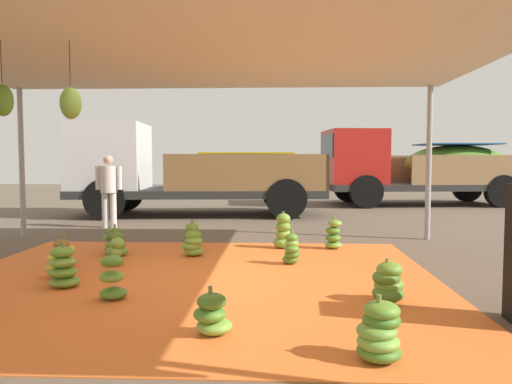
{
  "coord_description": "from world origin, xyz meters",
  "views": [
    {
      "loc": [
        1.05,
        -5.91,
        1.47
      ],
      "look_at": [
        0.66,
        2.94,
        0.89
      ],
      "focal_mm": 34.89,
      "sensor_mm": 36.0,
      "label": 1
    }
  ],
  "objects_px": {
    "banana_bunch_2": "(116,245)",
    "banana_bunch_7": "(379,333)",
    "banana_bunch_6": "(212,315)",
    "cargo_truck_main": "(186,171)",
    "banana_bunch_14": "(334,235)",
    "banana_bunch_12": "(192,234)",
    "worker_0": "(109,186)",
    "banana_bunch_8": "(283,232)",
    "banana_bunch_5": "(388,283)",
    "banana_bunch_9": "(193,244)",
    "banana_bunch_13": "(114,241)",
    "banana_bunch_3": "(64,254)",
    "banana_bunch_10": "(112,279)",
    "banana_bunch_15": "(115,253)",
    "banana_bunch_4": "(291,250)",
    "cargo_truck_far": "(416,166)",
    "banana_bunch_0": "(63,268)",
    "banana_bunch_11": "(61,263)"
  },
  "relations": [
    {
      "from": "banana_bunch_2",
      "to": "banana_bunch_7",
      "type": "height_order",
      "value": "banana_bunch_7"
    },
    {
      "from": "banana_bunch_6",
      "to": "cargo_truck_main",
      "type": "distance_m",
      "value": 9.23
    },
    {
      "from": "banana_bunch_7",
      "to": "banana_bunch_14",
      "type": "xyz_separation_m",
      "value": [
        0.17,
        4.53,
        0.02
      ]
    },
    {
      "from": "banana_bunch_12",
      "to": "worker_0",
      "type": "bearing_deg",
      "value": 135.38
    },
    {
      "from": "banana_bunch_8",
      "to": "banana_bunch_12",
      "type": "height_order",
      "value": "banana_bunch_8"
    },
    {
      "from": "cargo_truck_main",
      "to": "banana_bunch_5",
      "type": "bearing_deg",
      "value": -65.75
    },
    {
      "from": "banana_bunch_9",
      "to": "banana_bunch_13",
      "type": "relative_size",
      "value": 1.0
    },
    {
      "from": "banana_bunch_3",
      "to": "banana_bunch_8",
      "type": "relative_size",
      "value": 0.71
    },
    {
      "from": "banana_bunch_10",
      "to": "banana_bunch_15",
      "type": "relative_size",
      "value": 1.22
    },
    {
      "from": "banana_bunch_7",
      "to": "banana_bunch_12",
      "type": "relative_size",
      "value": 1.11
    },
    {
      "from": "banana_bunch_14",
      "to": "banana_bunch_8",
      "type": "bearing_deg",
      "value": 178.53
    },
    {
      "from": "banana_bunch_9",
      "to": "banana_bunch_6",
      "type": "bearing_deg",
      "value": -77.58
    },
    {
      "from": "banana_bunch_3",
      "to": "worker_0",
      "type": "relative_size",
      "value": 0.28
    },
    {
      "from": "banana_bunch_5",
      "to": "banana_bunch_4",
      "type": "bearing_deg",
      "value": 118.17
    },
    {
      "from": "banana_bunch_3",
      "to": "banana_bunch_13",
      "type": "xyz_separation_m",
      "value": [
        0.33,
        1.11,
        -0.0
      ]
    },
    {
      "from": "banana_bunch_10",
      "to": "cargo_truck_far",
      "type": "height_order",
      "value": "cargo_truck_far"
    },
    {
      "from": "banana_bunch_3",
      "to": "cargo_truck_far",
      "type": "xyz_separation_m",
      "value": [
        7.37,
        9.69,
        1.05
      ]
    },
    {
      "from": "banana_bunch_5",
      "to": "banana_bunch_8",
      "type": "bearing_deg",
      "value": 109.25
    },
    {
      "from": "banana_bunch_0",
      "to": "banana_bunch_15",
      "type": "relative_size",
      "value": 1.2
    },
    {
      "from": "banana_bunch_5",
      "to": "banana_bunch_9",
      "type": "bearing_deg",
      "value": 136.59
    },
    {
      "from": "banana_bunch_0",
      "to": "banana_bunch_11",
      "type": "bearing_deg",
      "value": 117.42
    },
    {
      "from": "banana_bunch_5",
      "to": "banana_bunch_6",
      "type": "xyz_separation_m",
      "value": [
        -1.68,
        -1.07,
        -0.03
      ]
    },
    {
      "from": "cargo_truck_main",
      "to": "cargo_truck_far",
      "type": "distance_m",
      "value": 7.62
    },
    {
      "from": "banana_bunch_2",
      "to": "banana_bunch_10",
      "type": "bearing_deg",
      "value": -72.43
    },
    {
      "from": "banana_bunch_12",
      "to": "cargo_truck_main",
      "type": "height_order",
      "value": "cargo_truck_main"
    },
    {
      "from": "banana_bunch_0",
      "to": "banana_bunch_7",
      "type": "relative_size",
      "value": 1.07
    },
    {
      "from": "banana_bunch_3",
      "to": "banana_bunch_6",
      "type": "height_order",
      "value": "banana_bunch_3"
    },
    {
      "from": "banana_bunch_13",
      "to": "worker_0",
      "type": "xyz_separation_m",
      "value": [
        -1.04,
        2.78,
        0.72
      ]
    },
    {
      "from": "banana_bunch_9",
      "to": "cargo_truck_far",
      "type": "distance_m",
      "value": 10.63
    },
    {
      "from": "banana_bunch_9",
      "to": "banana_bunch_13",
      "type": "xyz_separation_m",
      "value": [
        -1.31,
        0.3,
        -0.01
      ]
    },
    {
      "from": "banana_bunch_3",
      "to": "banana_bunch_12",
      "type": "xyz_separation_m",
      "value": [
        1.46,
        1.75,
        0.01
      ]
    },
    {
      "from": "banana_bunch_11",
      "to": "banana_bunch_14",
      "type": "xyz_separation_m",
      "value": [
        3.6,
        2.14,
        0.04
      ]
    },
    {
      "from": "banana_bunch_3",
      "to": "banana_bunch_6",
      "type": "xyz_separation_m",
      "value": [
        2.37,
        -2.56,
        -0.01
      ]
    },
    {
      "from": "banana_bunch_3",
      "to": "cargo_truck_main",
      "type": "height_order",
      "value": "cargo_truck_main"
    },
    {
      "from": "banana_bunch_4",
      "to": "cargo_truck_main",
      "type": "height_order",
      "value": "cargo_truck_main"
    },
    {
      "from": "banana_bunch_12",
      "to": "cargo_truck_far",
      "type": "xyz_separation_m",
      "value": [
        5.92,
        7.94,
        1.05
      ]
    },
    {
      "from": "banana_bunch_2",
      "to": "banana_bunch_5",
      "type": "height_order",
      "value": "banana_bunch_5"
    },
    {
      "from": "banana_bunch_9",
      "to": "worker_0",
      "type": "relative_size",
      "value": 0.28
    },
    {
      "from": "banana_bunch_5",
      "to": "banana_bunch_12",
      "type": "relative_size",
      "value": 1.03
    },
    {
      "from": "banana_bunch_15",
      "to": "cargo_truck_far",
      "type": "height_order",
      "value": "cargo_truck_far"
    },
    {
      "from": "banana_bunch_2",
      "to": "banana_bunch_8",
      "type": "relative_size",
      "value": 0.72
    },
    {
      "from": "banana_bunch_8",
      "to": "banana_bunch_15",
      "type": "bearing_deg",
      "value": -147.33
    },
    {
      "from": "banana_bunch_4",
      "to": "banana_bunch_6",
      "type": "bearing_deg",
      "value": -104.54
    },
    {
      "from": "banana_bunch_4",
      "to": "banana_bunch_7",
      "type": "distance_m",
      "value": 3.35
    },
    {
      "from": "banana_bunch_3",
      "to": "banana_bunch_7",
      "type": "xyz_separation_m",
      "value": [
        3.66,
        -3.02,
        0.03
      ]
    },
    {
      "from": "banana_bunch_6",
      "to": "banana_bunch_8",
      "type": "distance_m",
      "value": 4.14
    },
    {
      "from": "banana_bunch_0",
      "to": "cargo_truck_far",
      "type": "xyz_separation_m",
      "value": [
        6.92,
        10.77,
        1.02
      ]
    },
    {
      "from": "banana_bunch_5",
      "to": "banana_bunch_9",
      "type": "relative_size",
      "value": 1.03
    },
    {
      "from": "banana_bunch_8",
      "to": "banana_bunch_9",
      "type": "relative_size",
      "value": 1.39
    },
    {
      "from": "banana_bunch_10",
      "to": "cargo_truck_main",
      "type": "relative_size",
      "value": 0.08
    }
  ]
}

